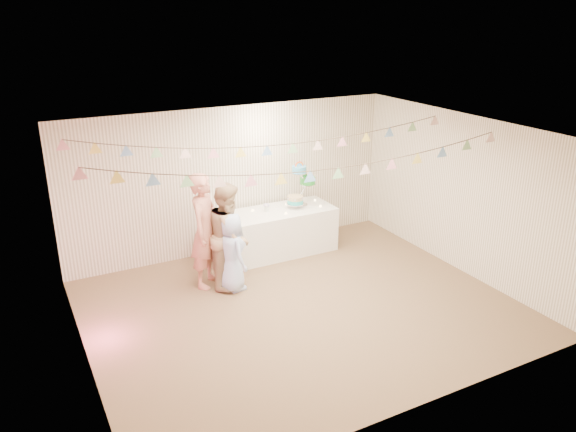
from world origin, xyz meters
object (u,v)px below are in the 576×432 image
cake_stand (301,187)px  person_adult_b (229,235)px  person_adult_a (205,230)px  person_child (232,252)px  table (275,232)px

cake_stand → person_adult_b: 1.92m
person_adult_a → person_child: size_ratio=1.47×
person_adult_a → cake_stand: bearing=-29.8°
person_adult_b → person_child: size_ratio=1.35×
table → cake_stand: bearing=5.2°
cake_stand → person_child: size_ratio=0.62×
table → cake_stand: (0.55, 0.05, 0.74)m
person_adult_b → person_adult_a: bearing=93.5°
table → person_child: bearing=-142.3°
person_adult_a → person_adult_b: size_ratio=1.09×
table → person_adult_a: person_adult_a is taller
person_adult_b → person_child: 0.29m
table → person_child: 1.54m
person_adult_a → person_child: person_adult_a is taller
cake_stand → table: bearing=-174.8°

